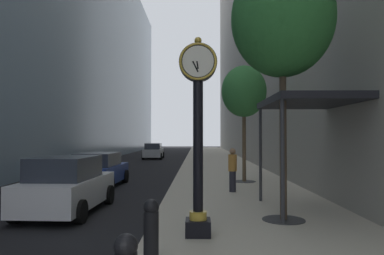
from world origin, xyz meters
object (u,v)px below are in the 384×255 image
(pedestrian_walking, at_px, (233,169))
(car_blue_mid, at_px, (99,170))
(street_tree_near, at_px, (282,19))
(street_clock, at_px, (198,126))
(car_white_far, at_px, (67,186))
(car_silver_near, at_px, (153,151))
(bollard_second, at_px, (151,230))
(street_tree_mid_near, at_px, (244,92))

(pedestrian_walking, height_order, car_blue_mid, pedestrian_walking)
(street_tree_near, xyz_separation_m, pedestrian_walking, (-0.86, 4.79, -4.34))
(street_clock, xyz_separation_m, car_white_far, (-3.96, 2.97, -1.72))
(street_clock, xyz_separation_m, car_silver_near, (-4.57, 29.40, -1.76))
(car_silver_near, relative_size, car_white_far, 1.01)
(car_silver_near, bearing_deg, pedestrian_walking, -75.61)
(car_white_far, bearing_deg, car_blue_mid, 95.89)
(street_tree_near, height_order, car_blue_mid, street_tree_near)
(pedestrian_walking, relative_size, car_white_far, 0.41)
(car_silver_near, bearing_deg, street_clock, -81.17)
(street_tree_near, height_order, pedestrian_walking, street_tree_near)
(street_clock, height_order, bollard_second, street_clock)
(street_tree_mid_near, height_order, car_blue_mid, street_tree_mid_near)
(car_silver_near, relative_size, car_blue_mid, 0.97)
(street_tree_mid_near, bearing_deg, bollard_second, -105.05)
(bollard_second, xyz_separation_m, car_silver_near, (-3.76, 31.17, 0.06))
(pedestrian_walking, bearing_deg, street_tree_near, -79.83)
(street_clock, bearing_deg, pedestrian_walking, 77.82)
(bollard_second, xyz_separation_m, car_blue_mid, (-3.74, 10.38, 0.05))
(street_clock, relative_size, street_tree_mid_near, 0.78)
(street_tree_mid_near, distance_m, car_silver_near, 21.36)
(street_tree_near, relative_size, car_white_far, 1.64)
(street_tree_mid_near, height_order, car_white_far, street_tree_mid_near)
(bollard_second, bearing_deg, car_white_far, 123.73)
(street_tree_near, distance_m, car_blue_mid, 10.85)
(street_tree_mid_near, xyz_separation_m, pedestrian_walking, (-0.86, -3.19, -3.40))
(bollard_second, bearing_deg, pedestrian_walking, 74.98)
(bollard_second, relative_size, street_tree_near, 0.16)
(bollard_second, height_order, pedestrian_walking, pedestrian_walking)
(bollard_second, bearing_deg, car_blue_mid, 109.83)
(street_tree_near, relative_size, car_blue_mid, 1.57)
(pedestrian_walking, relative_size, car_blue_mid, 0.39)
(pedestrian_walking, bearing_deg, street_tree_mid_near, 74.89)
(pedestrian_walking, relative_size, car_silver_near, 0.41)
(street_clock, xyz_separation_m, car_blue_mid, (-4.55, 8.61, -1.78))
(street_clock, xyz_separation_m, bollard_second, (-0.80, -1.76, -1.82))
(street_clock, bearing_deg, street_tree_near, 34.22)
(car_silver_near, bearing_deg, bollard_second, -83.12)
(car_silver_near, xyz_separation_m, car_white_far, (0.60, -26.44, 0.04))
(bollard_second, distance_m, car_silver_near, 31.39)
(pedestrian_walking, xyz_separation_m, car_blue_mid, (-5.91, 2.31, -0.28))
(bollard_second, relative_size, pedestrian_walking, 0.64)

